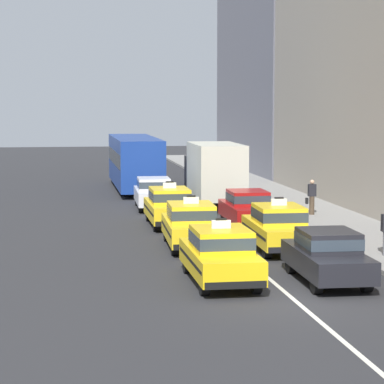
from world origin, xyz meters
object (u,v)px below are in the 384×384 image
sedan_right_nearest (327,254)px  taxi_left_third (169,206)px  pedestrian_mid_block (312,197)px  taxi_left_nearest (220,254)px  sedan_right_third (247,207)px  taxi_left_second (191,224)px  box_truck_right_fourth (214,172)px  bus_left_fifth (135,160)px  taxi_right_second (278,227)px  sedan_left_fourth (154,192)px

sedan_right_nearest → taxi_left_third: bearing=104.7°
taxi_left_third → pedestrian_mid_block: bearing=12.7°
taxi_left_nearest → sedan_right_third: taxi_left_nearest is taller
taxi_left_second → box_truck_right_fourth: size_ratio=0.66×
bus_left_fifth → box_truck_right_fourth: (3.29, -8.82, -0.04)m
sedan_right_third → box_truck_right_fourth: (-0.15, 7.21, 0.93)m
taxi_left_third → bus_left_fifth: bus_left_fifth is taller
taxi_left_third → sedan_right_nearest: taxi_left_third is taller
pedestrian_mid_block → box_truck_right_fourth: bearing=127.2°
taxi_left_nearest → taxi_right_second: size_ratio=0.99×
sedan_left_fourth → taxi_left_third: bearing=-89.7°
taxi_left_third → sedan_right_third: bearing=-13.1°
taxi_left_second → taxi_right_second: 3.20m
bus_left_fifth → taxi_right_second: (3.25, -21.84, -0.94)m
pedestrian_mid_block → taxi_left_second: bearing=-133.8°
taxi_left_nearest → bus_left_fifth: bearing=90.3°
sedan_right_third → box_truck_right_fourth: box_truck_right_fourth is taller
box_truck_right_fourth → pedestrian_mid_block: 6.21m
bus_left_fifth → sedan_right_third: size_ratio=2.60×
taxi_right_second → pedestrian_mid_block: 8.95m
sedan_right_nearest → pedestrian_mid_block: size_ratio=2.67×
bus_left_fifth → sedan_right_third: (3.44, -16.03, -0.97)m
taxi_left_third → box_truck_right_fourth: size_ratio=0.65×
sedan_left_fourth → pedestrian_mid_block: bearing=-32.0°
sedan_left_fourth → sedan_right_nearest: 18.16m
taxi_left_second → sedan_right_nearest: (3.09, -6.48, -0.03)m
taxi_left_nearest → box_truck_right_fourth: bearing=80.2°
box_truck_right_fourth → bus_left_fifth: bearing=110.4°
taxi_left_second → sedan_right_third: size_ratio=1.07×
sedan_left_fourth → bus_left_fifth: 9.46m
sedan_right_third → taxi_right_second: bearing=-91.8°
sedan_right_nearest → taxi_right_second: taxi_right_second is taller
taxi_left_nearest → pedestrian_mid_block: 14.82m
pedestrian_mid_block → sedan_right_third: bearing=-147.1°
sedan_right_third → pedestrian_mid_block: bearing=32.9°
taxi_left_third → bus_left_fifth: 15.30m
taxi_left_second → sedan_right_nearest: bearing=-64.5°
sedan_right_nearest → box_truck_right_fourth: (-0.03, 18.47, 0.93)m
sedan_right_third → taxi_left_third: bearing=166.9°
taxi_left_nearest → sedan_right_third: 11.32m
taxi_left_third → sedan_left_fourth: bearing=90.3°
taxi_left_second → taxi_left_third: (-0.07, 5.54, 0.00)m
taxi_left_second → pedestrian_mid_block: 9.82m
bus_left_fifth → box_truck_right_fourth: box_truck_right_fourth is taller
taxi_left_second → bus_left_fifth: 20.83m
taxi_left_second → taxi_left_third: 5.54m
taxi_left_second → sedan_right_nearest: taxi_left_second is taller
box_truck_right_fourth → pedestrian_mid_block: bearing=-52.8°
taxi_left_nearest → sedan_left_fourth: 17.46m
taxi_left_nearest → taxi_left_second: size_ratio=0.99×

